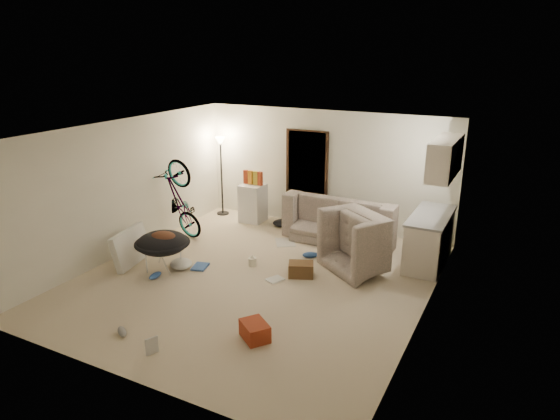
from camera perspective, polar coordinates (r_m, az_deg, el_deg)
The scene contains 36 objects.
floor at distance 8.49m, azimuth -2.82°, elevation -7.93°, with size 5.50×6.00×0.02m, color beige.
ceiling at distance 7.72m, azimuth -3.11°, elevation 9.12°, with size 5.50×6.00×0.02m, color white.
wall_back at distance 10.63m, azimuth 5.21°, elevation 4.63°, with size 5.50×0.02×2.50m, color white.
wall_front at distance 5.80m, azimuth -18.15°, elevation -7.97°, with size 5.50×0.02×2.50m, color white.
wall_left at distance 9.65m, azimuth -17.31°, elevation 2.48°, with size 0.02×6.00×2.50m, color white.
wall_right at distance 7.11m, azimuth 16.69°, elevation -2.94°, with size 0.02×6.00×2.50m, color white.
doorway at distance 10.80m, azimuth 3.13°, elevation 3.64°, with size 0.85×0.10×2.04m, color black.
door_trim at distance 10.77m, azimuth 3.06°, elevation 3.60°, with size 0.97×0.04×2.10m, color black.
floor_lamp at distance 11.41m, azimuth -6.77°, elevation 5.80°, with size 0.28×0.28×1.81m.
kitchen_counter at distance 9.30m, azimuth 16.66°, elevation -3.30°, with size 0.60×1.50×0.88m, color silver.
counter_top at distance 9.14m, azimuth 16.92°, elevation -0.62°, with size 0.64×1.54×0.04m, color gray.
kitchen_uppers at distance 8.86m, azimuth 18.36°, elevation 5.71°, with size 0.38×1.40×0.65m, color silver.
sofa at distance 10.17m, azimuth 7.12°, elevation -1.44°, with size 2.29×0.89×0.67m, color #3D453D.
armchair at distance 8.92m, azimuth 10.44°, elevation -4.10°, with size 1.19×1.04×0.77m, color #3D453D.
bicycle at distance 10.28m, azimuth -11.29°, elevation -0.77°, with size 0.60×1.71×0.90m, color black.
book_asset at distance 6.77m, azimuth -15.05°, elevation -15.78°, with size 0.17×0.24×0.02m, color maroon.
mini_fridge at distance 11.10m, azimuth -3.11°, elevation 0.82°, with size 0.50×0.50×0.84m, color white.
snack_box_0 at distance 11.02m, azimuth -3.92°, elevation 3.81°, with size 0.10×0.07×0.30m, color maroon.
snack_box_1 at distance 10.96m, azimuth -3.39°, elevation 3.75°, with size 0.10×0.07×0.30m, color orange.
snack_box_2 at distance 10.90m, azimuth -2.84°, elevation 3.68°, with size 0.10×0.07×0.30m, color gold.
snack_box_3 at distance 10.85m, azimuth -2.29°, elevation 3.61°, with size 0.10×0.07×0.30m, color maroon.
saucer_chair at distance 8.91m, azimuth -13.26°, elevation -4.21°, with size 0.96×0.96×0.68m.
hoodie at distance 8.78m, azimuth -13.22°, elevation -3.13°, with size 0.48×0.40×0.22m, color #4E2A1A.
sofa_drape at distance 10.45m, azimuth 2.28°, elevation 0.41°, with size 0.56×0.46×0.28m, color black.
tv_box at distance 9.32m, azimuth -16.72°, elevation -4.08°, with size 0.12×0.96×0.63m, color silver.
drink_case_a at distance 8.54m, azimuth 2.42°, elevation -6.80°, with size 0.42×0.30×0.24m, color brown.
drink_case_b at distance 6.84m, azimuth -2.90°, elevation -13.62°, with size 0.41×0.30×0.24m, color maroon.
juicer at distance 8.94m, azimuth -3.18°, elevation -5.85°, with size 0.15×0.15×0.21m.
newspaper at distance 9.99m, azimuth 0.61°, elevation -3.70°, with size 0.38×0.49×0.01m, color #B7B2A9.
book_blue at distance 8.99m, azimuth -9.12°, elevation -6.41°, with size 0.24×0.33×0.03m, color #2B529E.
book_white at distance 8.42m, azimuth -0.57°, elevation -7.95°, with size 0.21×0.27×0.03m, color silver.
shoe_0 at distance 9.28m, azimuth 3.49°, elevation -5.14°, with size 0.30×0.12×0.11m, color #2B529E.
shoe_2 at distance 8.73m, azimuth -14.08°, elevation -7.28°, with size 0.28×0.11×0.10m, color #2B529E.
shoe_3 at distance 7.27m, azimuth -17.61°, elevation -13.11°, with size 0.26×0.11×0.10m, color slate.
clothes_lump_b at distance 10.86m, azimuth 0.37°, elevation -1.49°, with size 0.45×0.39×0.14m, color black.
clothes_lump_c at distance 9.04m, azimuth -11.23°, elevation -6.04°, with size 0.45×0.38×0.14m, color silver.
Camera 1 is at (3.85, -6.59, 3.71)m, focal length 32.00 mm.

